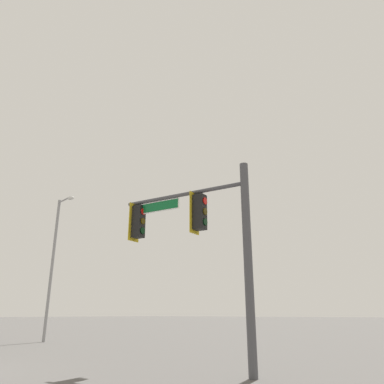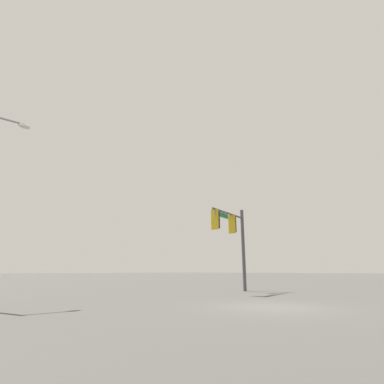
% 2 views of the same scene
% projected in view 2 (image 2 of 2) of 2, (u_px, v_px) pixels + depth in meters
% --- Properties ---
extents(ground_plane, '(400.00, 400.00, 0.00)m').
position_uv_depth(ground_plane, '(272.00, 307.00, 11.72)').
color(ground_plane, '#514F4C').
extents(signal_pole_near, '(4.44, 1.07, 5.80)m').
position_uv_depth(signal_pole_near, '(234.00, 234.00, 20.79)').
color(signal_pole_near, '#47474C').
rests_on(signal_pole_near, ground_plane).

